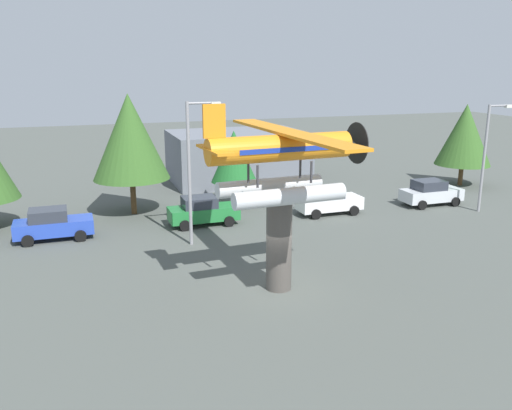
{
  "coord_description": "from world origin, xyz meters",
  "views": [
    {
      "loc": [
        -8.08,
        -20.29,
        9.51
      ],
      "look_at": [
        0.0,
        3.0,
        3.02
      ],
      "focal_mm": 37.79,
      "sensor_mm": 36.0,
      "label": 1
    }
  ],
  "objects_px": {
    "floatplane_monument": "(283,159)",
    "car_far_white": "(328,201)",
    "car_near_blue": "(53,224)",
    "car_mid_green": "(203,211)",
    "display_pedestal": "(279,245)",
    "tree_east": "(130,137)",
    "tree_center_back": "(234,157)",
    "storefront_building": "(237,156)",
    "streetlight_secondary": "(488,150)",
    "tree_far_east": "(465,135)",
    "streetlight_primary": "(193,163)",
    "car_distant_silver": "(431,193)"
  },
  "relations": [
    {
      "from": "car_mid_green",
      "to": "tree_far_east",
      "type": "relative_size",
      "value": 0.65
    },
    {
      "from": "storefront_building",
      "to": "tree_far_east",
      "type": "xyz_separation_m",
      "value": [
        16.43,
        -7.6,
        2.03
      ]
    },
    {
      "from": "streetlight_primary",
      "to": "streetlight_secondary",
      "type": "relative_size",
      "value": 1.09
    },
    {
      "from": "car_mid_green",
      "to": "tree_east",
      "type": "relative_size",
      "value": 0.54
    },
    {
      "from": "tree_east",
      "to": "tree_far_east",
      "type": "xyz_separation_m",
      "value": [
        25.88,
        0.05,
        -0.96
      ]
    },
    {
      "from": "car_far_white",
      "to": "streetlight_primary",
      "type": "distance_m",
      "value": 10.68
    },
    {
      "from": "floatplane_monument",
      "to": "car_mid_green",
      "type": "height_order",
      "value": "floatplane_monument"
    },
    {
      "from": "car_mid_green",
      "to": "car_far_white",
      "type": "xyz_separation_m",
      "value": [
        8.31,
        -0.28,
        0.0
      ]
    },
    {
      "from": "car_far_white",
      "to": "streetlight_secondary",
      "type": "height_order",
      "value": "streetlight_secondary"
    },
    {
      "from": "car_near_blue",
      "to": "storefront_building",
      "type": "height_order",
      "value": "storefront_building"
    },
    {
      "from": "car_near_blue",
      "to": "tree_center_back",
      "type": "bearing_deg",
      "value": 18.18
    },
    {
      "from": "car_far_white",
      "to": "tree_center_back",
      "type": "xyz_separation_m",
      "value": [
        -5.13,
        4.11,
        2.52
      ]
    },
    {
      "from": "display_pedestal",
      "to": "tree_far_east",
      "type": "bearing_deg",
      "value": 33.95
    },
    {
      "from": "floatplane_monument",
      "to": "tree_far_east",
      "type": "height_order",
      "value": "floatplane_monument"
    },
    {
      "from": "floatplane_monument",
      "to": "streetlight_secondary",
      "type": "distance_m",
      "value": 18.86
    },
    {
      "from": "tree_east",
      "to": "tree_center_back",
      "type": "distance_m",
      "value": 7.01
    },
    {
      "from": "display_pedestal",
      "to": "tree_far_east",
      "type": "distance_m",
      "value": 25.86
    },
    {
      "from": "tree_center_back",
      "to": "storefront_building",
      "type": "bearing_deg",
      "value": 71.25
    },
    {
      "from": "streetlight_secondary",
      "to": "tree_center_back",
      "type": "xyz_separation_m",
      "value": [
        -15.07,
        6.83,
        -0.72
      ]
    },
    {
      "from": "car_distant_silver",
      "to": "tree_far_east",
      "type": "xyz_separation_m",
      "value": [
        6.22,
        4.51,
        3.19
      ]
    },
    {
      "from": "display_pedestal",
      "to": "tree_east",
      "type": "distance_m",
      "value": 15.33
    },
    {
      "from": "tree_far_east",
      "to": "storefront_building",
      "type": "bearing_deg",
      "value": 155.18
    },
    {
      "from": "car_distant_silver",
      "to": "car_mid_green",
      "type": "bearing_deg",
      "value": 178.05
    },
    {
      "from": "display_pedestal",
      "to": "tree_east",
      "type": "relative_size",
      "value": 0.52
    },
    {
      "from": "streetlight_secondary",
      "to": "tree_far_east",
      "type": "height_order",
      "value": "streetlight_secondary"
    },
    {
      "from": "floatplane_monument",
      "to": "streetlight_primary",
      "type": "relative_size",
      "value": 1.37
    },
    {
      "from": "tree_center_back",
      "to": "tree_far_east",
      "type": "xyz_separation_m",
      "value": [
        19.06,
        0.14,
        0.67
      ]
    },
    {
      "from": "tree_center_back",
      "to": "car_near_blue",
      "type": "bearing_deg",
      "value": -161.82
    },
    {
      "from": "streetlight_primary",
      "to": "storefront_building",
      "type": "bearing_deg",
      "value": 64.74
    },
    {
      "from": "streetlight_secondary",
      "to": "storefront_building",
      "type": "bearing_deg",
      "value": 130.5
    },
    {
      "from": "floatplane_monument",
      "to": "tree_center_back",
      "type": "bearing_deg",
      "value": 78.03
    },
    {
      "from": "floatplane_monument",
      "to": "car_distant_silver",
      "type": "xyz_separation_m",
      "value": [
        15.04,
        9.88,
        -4.81
      ]
    },
    {
      "from": "streetlight_secondary",
      "to": "storefront_building",
      "type": "relative_size",
      "value": 0.65
    },
    {
      "from": "streetlight_primary",
      "to": "tree_center_back",
      "type": "height_order",
      "value": "streetlight_primary"
    },
    {
      "from": "car_mid_green",
      "to": "car_far_white",
      "type": "height_order",
      "value": "same"
    },
    {
      "from": "car_distant_silver",
      "to": "streetlight_secondary",
      "type": "distance_m",
      "value": 4.64
    },
    {
      "from": "car_far_white",
      "to": "streetlight_primary",
      "type": "xyz_separation_m",
      "value": [
        -9.57,
        -3.11,
        3.57
      ]
    },
    {
      "from": "car_near_blue",
      "to": "car_distant_silver",
      "type": "bearing_deg",
      "value": -1.23
    },
    {
      "from": "car_mid_green",
      "to": "car_far_white",
      "type": "relative_size",
      "value": 1.0
    },
    {
      "from": "display_pedestal",
      "to": "tree_center_back",
      "type": "relative_size",
      "value": 0.78
    },
    {
      "from": "streetlight_primary",
      "to": "tree_far_east",
      "type": "height_order",
      "value": "streetlight_primary"
    },
    {
      "from": "tree_center_back",
      "to": "tree_far_east",
      "type": "relative_size",
      "value": 0.8
    },
    {
      "from": "car_mid_green",
      "to": "streetlight_primary",
      "type": "bearing_deg",
      "value": -110.36
    },
    {
      "from": "tree_far_east",
      "to": "tree_center_back",
      "type": "bearing_deg",
      "value": -179.59
    },
    {
      "from": "floatplane_monument",
      "to": "car_far_white",
      "type": "xyz_separation_m",
      "value": [
        7.33,
        10.14,
        -4.81
      ]
    },
    {
      "from": "tree_center_back",
      "to": "streetlight_primary",
      "type": "bearing_deg",
      "value": -121.55
    },
    {
      "from": "car_near_blue",
      "to": "car_mid_green",
      "type": "relative_size",
      "value": 1.0
    },
    {
      "from": "car_near_blue",
      "to": "streetlight_primary",
      "type": "relative_size",
      "value": 0.55
    },
    {
      "from": "display_pedestal",
      "to": "streetlight_secondary",
      "type": "relative_size",
      "value": 0.57
    },
    {
      "from": "storefront_building",
      "to": "tree_far_east",
      "type": "bearing_deg",
      "value": -24.82
    }
  ]
}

